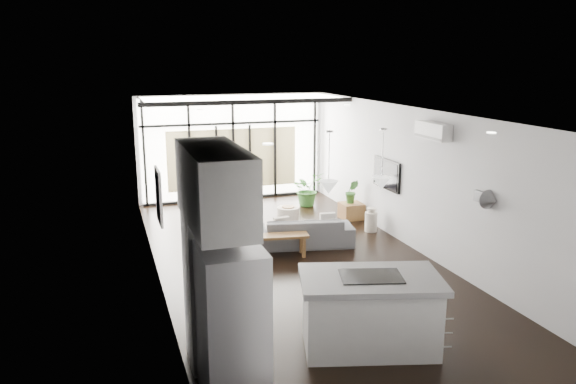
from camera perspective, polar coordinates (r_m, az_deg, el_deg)
floor at (r=10.72m, az=0.51°, el=-6.87°), size 5.00×10.00×0.00m
ceiling at (r=10.09m, az=0.54°, el=8.21°), size 5.00×10.00×0.00m
wall_left at (r=9.81m, az=-13.42°, el=-0.62°), size 0.02×10.00×2.80m
wall_right at (r=11.35m, az=12.56°, el=1.33°), size 0.02×10.00×2.80m
wall_back at (r=15.05m, az=-5.67°, el=4.54°), size 5.00×0.02×2.80m
wall_front at (r=6.03m, az=16.33°, el=-9.87°), size 5.00×0.02×2.80m
glazing at (r=14.93m, az=-5.56°, el=4.47°), size 5.00×0.20×2.80m
skylight at (r=13.92m, az=-4.87°, el=9.51°), size 4.70×1.90×0.06m
neighbour_building at (r=15.05m, az=-5.60°, el=3.38°), size 3.50×0.02×1.60m
island at (r=7.56m, az=8.30°, el=-11.99°), size 2.04×1.53×0.99m
cooktop at (r=7.36m, az=8.44°, el=-8.45°), size 0.90×0.72×0.01m
fridge at (r=6.36m, az=-5.69°, el=-13.22°), size 0.68×0.85×1.77m
appliance_column at (r=6.94m, az=-7.80°, el=-8.31°), size 0.60×0.63×2.34m
upper_cabinets at (r=6.26m, az=-7.47°, el=0.62°), size 0.62×1.75×0.86m
pendant_left at (r=7.62m, az=4.14°, el=0.47°), size 0.26×0.26×0.18m
pendant_right at (r=7.95m, az=9.48°, el=0.88°), size 0.26×0.26×0.18m
sofa at (r=11.39m, az=1.56°, el=-3.55°), size 2.08×0.97×0.78m
console_bench at (r=10.79m, az=-1.55°, el=-5.50°), size 1.40×0.55×0.44m
pouf at (r=12.83m, az=0.02°, el=-2.44°), size 0.59×0.59×0.41m
crate at (r=13.39m, az=6.45°, el=-1.91°), size 0.51×0.51×0.38m
plant_tall at (r=14.45m, az=1.98°, el=-0.07°), size 1.04×1.09×0.68m
plant_crate at (r=13.31m, az=6.49°, el=-0.61°), size 0.49×0.64×0.25m
milk_can at (r=12.46m, az=8.44°, el=-2.78°), size 0.27×0.27×0.54m
bistro_set at (r=14.42m, az=-6.63°, el=0.06°), size 1.67×0.69×0.79m
tv at (r=12.20m, az=9.98°, el=1.81°), size 0.05×1.10×0.65m
ac_unit at (r=10.45m, az=14.52°, el=6.03°), size 0.22×0.90×0.30m
framed_art at (r=9.30m, az=-13.00°, el=-0.42°), size 0.04×0.70×0.90m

